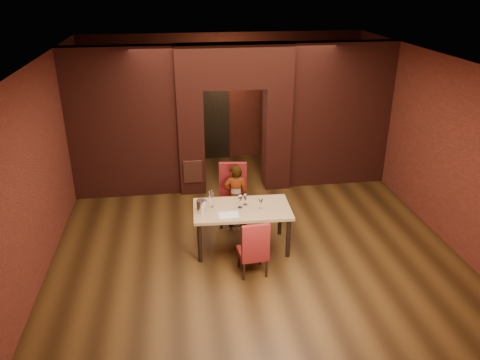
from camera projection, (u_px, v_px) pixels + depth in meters
The scene contains 25 objects.
floor at pixel (248, 230), 8.96m from camera, with size 8.00×8.00×0.00m, color #422810.
ceiling at pixel (249, 60), 7.67m from camera, with size 7.00×8.00×0.04m, color silver.
wall_back at pixel (224, 97), 11.94m from camera, with size 7.00×0.04×3.20m, color maroon.
wall_front at pixel (312, 288), 4.69m from camera, with size 7.00×0.04×3.20m, color maroon.
wall_left at pixel (44, 161), 7.86m from camera, with size 0.04×8.00×3.20m, color maroon.
wall_right at pixel (433, 142), 8.76m from camera, with size 0.04×8.00×3.20m, color maroon.
pillar_left at pixel (191, 141), 10.18m from camera, with size 0.55×0.55×2.30m, color maroon.
pillar_right at pixel (276, 137), 10.43m from camera, with size 0.55×0.55×2.30m, color maroon.
lintel at pixel (234, 66), 9.66m from camera, with size 2.45×0.55×0.90m, color maroon.
wing_wall_left at pixel (123, 124), 9.82m from camera, with size 2.27×0.35×3.20m, color maroon.
wing_wall_right at pixel (339, 115), 10.43m from camera, with size 2.27×0.35×3.20m, color maroon.
vent_panel at pixel (193, 172), 10.16m from camera, with size 0.40×0.03×0.50m, color #9D442D.
rear_door at pixel (209, 119), 12.05m from camera, with size 0.90×0.08×2.10m, color black.
rear_door_frame at pixel (209, 120), 12.02m from camera, with size 1.02×0.04×2.22m, color black.
dining_table at pixel (242, 228), 8.24m from camera, with size 1.67×0.94×0.78m, color tan.
chair_far at pixel (233, 196), 8.98m from camera, with size 0.54×0.54×1.18m, color maroon.
chair_near at pixel (253, 246), 7.49m from camera, with size 0.44×0.44×0.98m, color maroon.
person_seated at pixel (236, 196), 8.88m from camera, with size 0.46×0.30×1.25m, color white.
wine_glass_a at pixel (240, 202), 8.04m from camera, with size 0.09×0.09×0.23m, color white, non-canonical shape.
wine_glass_b at pixel (245, 200), 8.15m from camera, with size 0.08×0.08×0.19m, color white, non-canonical shape.
wine_glass_c at pixel (261, 204), 8.02m from camera, with size 0.08×0.08×0.19m, color white, non-canonical shape.
tasting_sheet at pixel (229, 215), 7.84m from camera, with size 0.33×0.24×0.00m, color silver.
wine_bucket at pixel (202, 206), 7.93m from camera, with size 0.17×0.17×0.21m, color silver.
water_bottle at pixel (211, 198), 8.05m from camera, with size 0.07×0.07×0.32m, color white.
potted_plant at pixel (279, 207), 9.39m from camera, with size 0.35×0.31×0.39m, color #2F6622.
Camera 1 is at (-1.25, -7.71, 4.49)m, focal length 35.00 mm.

